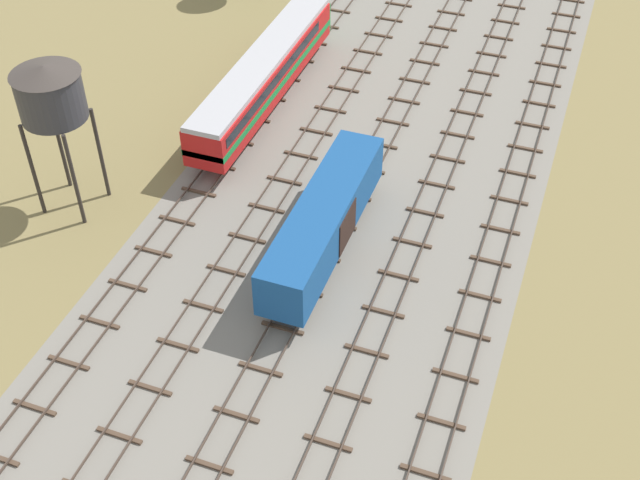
{
  "coord_description": "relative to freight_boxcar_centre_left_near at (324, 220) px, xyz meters",
  "views": [
    {
      "loc": [
        12.1,
        19.2,
        33.05
      ],
      "look_at": [
        0.0,
        52.33,
        1.5
      ],
      "focal_mm": 46.35,
      "sensor_mm": 36.0,
      "label": 1
    }
  ],
  "objects": [
    {
      "name": "track_centre_left",
      "position": [
        -0.01,
        4.01,
        -2.31
      ],
      "size": [
        2.4,
        126.0,
        0.29
      ],
      "color": "#47382D",
      "rests_on": "ground"
    },
    {
      "name": "track_centre_right",
      "position": [
        9.44,
        4.01,
        -2.31
      ],
      "size": [
        2.4,
        126.0,
        0.29
      ],
      "color": "#47382D",
      "rests_on": "ground"
    },
    {
      "name": "track_far_left",
      "position": [
        -9.45,
        4.01,
        -2.31
      ],
      "size": [
        2.4,
        126.0,
        0.29
      ],
      "color": "#47382D",
      "rests_on": "ground"
    },
    {
      "name": "ballast_bed",
      "position": [
        -0.01,
        3.01,
        -2.45
      ],
      "size": [
        22.89,
        176.0,
        0.01
      ],
      "primitive_type": "cube",
      "color": "gray",
      "rests_on": "ground"
    },
    {
      "name": "track_left",
      "position": [
        -4.73,
        4.01,
        -2.31
      ],
      "size": [
        2.4,
        126.0,
        0.29
      ],
      "color": "#47382D",
      "rests_on": "ground"
    },
    {
      "name": "diesel_railcar_far_left_mid",
      "position": [
        -9.45,
        13.48,
        0.15
      ],
      "size": [
        2.96,
        20.5,
        3.8
      ],
      "color": "red",
      "rests_on": "ground"
    },
    {
      "name": "freight_boxcar_centre_left_near",
      "position": [
        0.0,
        0.0,
        0.0
      ],
      "size": [
        2.87,
        14.0,
        3.6
      ],
      "color": "#194C8C",
      "rests_on": "ground"
    },
    {
      "name": "track_centre",
      "position": [
        4.71,
        4.01,
        -2.31
      ],
      "size": [
        2.4,
        126.0,
        0.29
      ],
      "color": "#47382D",
      "rests_on": "ground"
    },
    {
      "name": "ground_plane",
      "position": [
        -0.01,
        3.01,
        -2.45
      ],
      "size": [
        480.0,
        480.0,
        0.0
      ],
      "primitive_type": "plane",
      "color": "olive"
    },
    {
      "name": "water_tower",
      "position": [
        -16.22,
        -1.05,
        5.55
      ],
      "size": [
        4.04,
        4.04,
        9.8
      ],
      "color": "#2D2826",
      "rests_on": "ground"
    }
  ]
}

